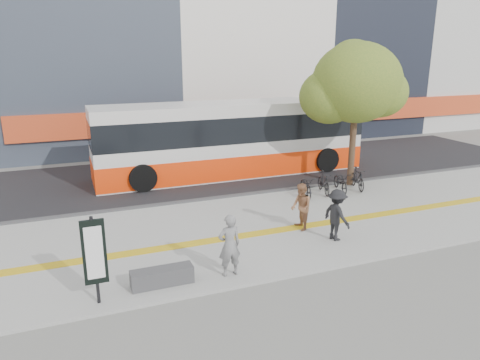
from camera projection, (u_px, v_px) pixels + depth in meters
name	position (u px, v px, depth m)	size (l,w,h in m)	color
ground	(239.00, 253.00, 13.64)	(120.00, 120.00, 0.00)	slate
sidewalk	(223.00, 234.00, 14.97)	(40.00, 7.00, 0.08)	gray
tactile_strip	(228.00, 238.00, 14.51)	(40.00, 0.45, 0.01)	gold
street	(171.00, 177.00, 21.68)	(40.00, 8.00, 0.06)	black
curb	(194.00, 201.00, 18.09)	(40.00, 0.25, 0.14)	#393A3C
bench	(162.00, 277.00, 11.57)	(1.60, 0.45, 0.45)	#393A3C
signboard	(94.00, 254.00, 10.44)	(0.55, 0.10, 2.20)	black
street_tree	(355.00, 84.00, 19.22)	(4.40, 3.80, 6.31)	#362818
bus	(231.00, 141.00, 21.80)	(13.07, 3.10, 3.48)	silver
bicycle_row	(332.00, 182.00, 19.10)	(3.43, 1.70, 0.94)	black
seated_woman	(229.00, 245.00, 11.91)	(0.63, 0.41, 1.72)	black
pedestrian_tan	(301.00, 207.00, 15.01)	(0.78, 0.60, 1.59)	#946241
pedestrian_dark	(337.00, 215.00, 14.20)	(1.08, 0.62, 1.66)	black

